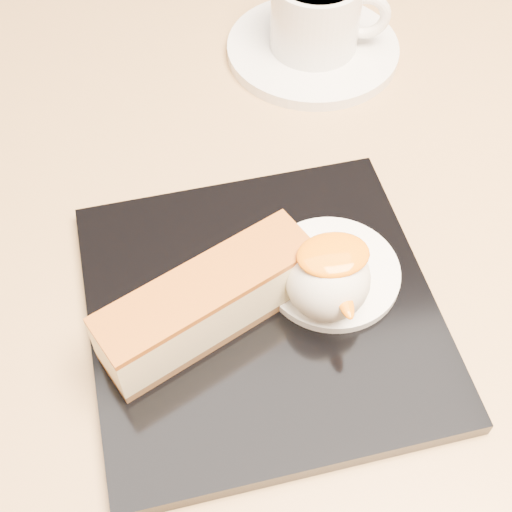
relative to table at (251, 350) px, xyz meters
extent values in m
cylinder|color=black|center=(0.00, 0.00, -0.21)|extent=(0.08, 0.08, 0.66)
cube|color=olive|center=(0.00, 0.00, 0.14)|extent=(0.80, 0.80, 0.04)
cube|color=black|center=(0.00, -0.06, 0.16)|extent=(0.23, 0.23, 0.01)
cube|color=brown|center=(-0.04, -0.07, 0.17)|extent=(0.14, 0.09, 0.01)
cube|color=#FFE2A6|center=(-0.04, -0.07, 0.19)|extent=(0.14, 0.09, 0.03)
cube|color=#8F510F|center=(-0.04, -0.07, 0.21)|extent=(0.14, 0.09, 0.00)
cylinder|color=white|center=(0.05, -0.05, 0.17)|extent=(0.09, 0.09, 0.01)
sphere|color=white|center=(0.04, -0.07, 0.19)|extent=(0.05, 0.05, 0.05)
ellipsoid|color=orange|center=(0.04, -0.06, 0.22)|extent=(0.04, 0.03, 0.01)
ellipsoid|color=#358D2E|center=(0.02, -0.03, 0.17)|extent=(0.02, 0.01, 0.00)
ellipsoid|color=#358D2E|center=(0.02, -0.02, 0.17)|extent=(0.02, 0.01, 0.00)
ellipsoid|color=#358D2E|center=(0.01, -0.02, 0.17)|extent=(0.01, 0.02, 0.00)
cylinder|color=white|center=(0.10, 0.20, 0.16)|extent=(0.15, 0.15, 0.01)
cylinder|color=white|center=(0.10, 0.20, 0.20)|extent=(0.08, 0.08, 0.06)
torus|color=white|center=(0.14, 0.18, 0.20)|extent=(0.04, 0.02, 0.04)
camera|label=1|loc=(-0.06, -0.30, 0.55)|focal=50.00mm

